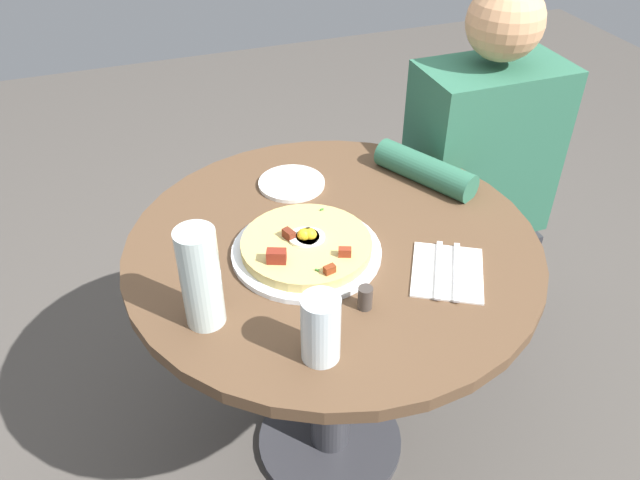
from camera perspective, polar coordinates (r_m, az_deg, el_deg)
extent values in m
plane|color=#4C4742|center=(1.88, 0.90, -17.79)|extent=(6.00, 6.00, 0.00)
cylinder|color=brown|center=(1.36, 1.18, -0.62)|extent=(0.89, 0.89, 0.03)
cylinder|color=#333338|center=(1.61, 1.02, -10.78)|extent=(0.11, 0.11, 0.69)
cylinder|color=#333338|center=(1.87, 0.90, -17.58)|extent=(0.40, 0.40, 0.02)
cube|color=#2D2D33|center=(2.06, 12.47, -3.39)|extent=(0.32, 0.28, 0.45)
cube|color=#2D664C|center=(1.80, 14.45, 7.88)|extent=(0.38, 0.22, 0.48)
sphere|color=tan|center=(1.66, 16.40, 18.41)|extent=(0.19, 0.19, 0.19)
cylinder|color=#2D664C|center=(1.55, 9.46, 6.27)|extent=(0.18, 0.26, 0.07)
cylinder|color=white|center=(1.31, -1.22, -1.05)|extent=(0.31, 0.31, 0.01)
cylinder|color=tan|center=(1.30, -1.23, -0.47)|extent=(0.27, 0.27, 0.02)
cylinder|color=white|center=(1.30, -1.46, 0.25)|extent=(0.06, 0.06, 0.01)
sphere|color=yellow|center=(1.29, -1.47, 0.46)|extent=(0.03, 0.03, 0.03)
cylinder|color=white|center=(1.30, -0.88, 0.28)|extent=(0.06, 0.06, 0.01)
sphere|color=yellow|center=(1.30, -0.88, 0.49)|extent=(0.03, 0.03, 0.03)
cube|color=maroon|center=(1.25, 2.26, -1.09)|extent=(0.03, 0.02, 0.02)
cube|color=maroon|center=(1.30, -2.83, 0.50)|extent=(0.02, 0.03, 0.02)
cube|color=maroon|center=(1.21, 0.87, -2.67)|extent=(0.03, 0.02, 0.02)
cube|color=maroon|center=(1.24, -3.96, -1.47)|extent=(0.04, 0.03, 0.03)
cube|color=#387F2D|center=(1.22, -0.26, -2.71)|extent=(0.01, 0.01, 0.00)
cube|color=#387F2D|center=(1.38, 0.28, 2.82)|extent=(0.01, 0.00, 0.00)
cube|color=#387F2D|center=(1.28, -1.26, -0.28)|extent=(0.01, 0.01, 0.00)
cube|color=#387F2D|center=(1.27, 2.04, -0.74)|extent=(0.01, 0.01, 0.00)
cylinder|color=white|center=(1.53, -2.58, 5.14)|extent=(0.16, 0.16, 0.01)
cube|color=white|center=(1.29, 11.43, -2.85)|extent=(0.21, 0.22, 0.00)
cube|color=silver|center=(1.29, 10.66, -2.61)|extent=(0.10, 0.16, 0.00)
cube|color=silver|center=(1.29, 12.25, -2.78)|extent=(0.10, 0.16, 0.00)
cylinder|color=silver|center=(1.06, 0.06, -7.99)|extent=(0.07, 0.07, 0.13)
cylinder|color=silver|center=(1.12, -10.74, -3.41)|extent=(0.07, 0.07, 0.20)
cylinder|color=white|center=(1.55, 9.15, 6.20)|extent=(0.03, 0.03, 0.05)
cylinder|color=#3F3833|center=(1.18, 4.10, -5.22)|extent=(0.03, 0.03, 0.05)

